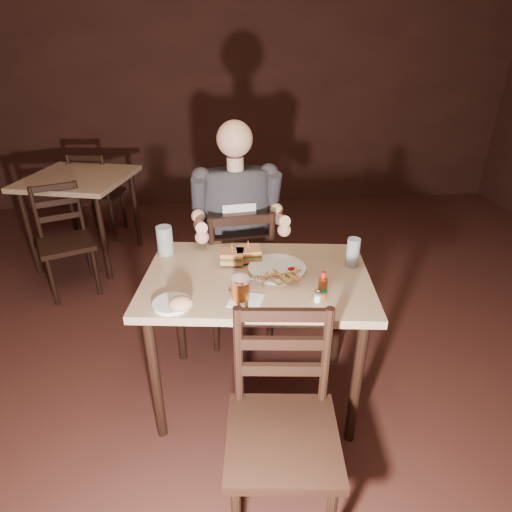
{
  "coord_description": "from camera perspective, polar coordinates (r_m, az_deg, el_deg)",
  "views": [
    {
      "loc": [
        -0.34,
        -1.46,
        1.8
      ],
      "look_at": [
        -0.17,
        0.38,
        0.85
      ],
      "focal_mm": 30.0,
      "sensor_mm": 36.0,
      "label": 1
    }
  ],
  "objects": [
    {
      "name": "diner",
      "position": [
        2.49,
        -2.53,
        6.98
      ],
      "size": [
        0.58,
        0.48,
        0.92
      ],
      "primitive_type": null,
      "rotation": [
        0.0,
        0.0,
        0.11
      ],
      "color": "#333036",
      "rests_on": "chair_far"
    },
    {
      "name": "ketchup_dollop",
      "position": [
        2.09,
        4.81,
        -1.77
      ],
      "size": [
        0.05,
        0.05,
        0.01
      ],
      "primitive_type": "ellipsoid",
      "rotation": [
        0.0,
        0.0,
        -0.13
      ],
      "color": "maroon",
      "rests_on": "dinner_plate"
    },
    {
      "name": "napkin",
      "position": [
        1.88,
        -1.36,
        -5.95
      ],
      "size": [
        0.18,
        0.17,
        0.0
      ],
      "primitive_type": "cube",
      "rotation": [
        0.0,
        0.0,
        -0.33
      ],
      "color": "white",
      "rests_on": "main_table"
    },
    {
      "name": "sandwich_left",
      "position": [
        2.15,
        -3.18,
        0.41
      ],
      "size": [
        0.13,
        0.11,
        0.1
      ],
      "primitive_type": null,
      "rotation": [
        0.0,
        0.0,
        -0.14
      ],
      "color": "tan",
      "rests_on": "dinner_plate"
    },
    {
      "name": "glass_left",
      "position": [
        2.3,
        -12.05,
        2.05
      ],
      "size": [
        0.09,
        0.09,
        0.15
      ],
      "primitive_type": "cylinder",
      "rotation": [
        0.0,
        0.0,
        -0.13
      ],
      "color": "silver",
      "rests_on": "main_table"
    },
    {
      "name": "dinner_plate",
      "position": [
        2.11,
        2.81,
        -1.79
      ],
      "size": [
        0.31,
        0.31,
        0.02
      ],
      "primitive_type": "cylinder",
      "rotation": [
        0.0,
        0.0,
        -0.13
      ],
      "color": "white",
      "rests_on": "main_table"
    },
    {
      "name": "chair_far",
      "position": [
        2.73,
        -2.5,
        -2.11
      ],
      "size": [
        0.48,
        0.51,
        0.93
      ],
      "primitive_type": null,
      "rotation": [
        0.0,
        0.0,
        3.26
      ],
      "color": "black",
      "rests_on": "ground"
    },
    {
      "name": "fries_pile",
      "position": [
        2.0,
        3.14,
        -2.71
      ],
      "size": [
        0.26,
        0.2,
        0.04
      ],
      "primitive_type": null,
      "rotation": [
        0.0,
        0.0,
        -0.13
      ],
      "color": "#DDAE6A",
      "rests_on": "dinner_plate"
    },
    {
      "name": "side_plate",
      "position": [
        1.88,
        -11.14,
        -6.34
      ],
      "size": [
        0.18,
        0.18,
        0.01
      ],
      "primitive_type": "cylinder",
      "rotation": [
        0.0,
        0.0,
        -0.13
      ],
      "color": "white",
      "rests_on": "main_table"
    },
    {
      "name": "glass_right",
      "position": [
        2.18,
        12.79,
        0.47
      ],
      "size": [
        0.07,
        0.07,
        0.15
      ],
      "primitive_type": "cylinder",
      "rotation": [
        0.0,
        0.0,
        -0.13
      ],
      "color": "silver",
      "rests_on": "main_table"
    },
    {
      "name": "sandwich_right",
      "position": [
        2.17,
        -1.05,
        0.86
      ],
      "size": [
        0.13,
        0.11,
        0.1
      ],
      "primitive_type": null,
      "rotation": [
        0.0,
        0.0,
        0.05
      ],
      "color": "tan",
      "rests_on": "dinner_plate"
    },
    {
      "name": "room_shell",
      "position": [
        1.55,
        7.68,
        11.95
      ],
      "size": [
        7.0,
        7.0,
        7.0
      ],
      "color": "black",
      "rests_on": "ground"
    },
    {
      "name": "fork",
      "position": [
        1.85,
        -1.27,
        -6.48
      ],
      "size": [
        0.02,
        0.17,
        0.01
      ],
      "primitive_type": "cube",
      "rotation": [
        0.0,
        0.0,
        -0.05
      ],
      "color": "silver",
      "rests_on": "napkin"
    },
    {
      "name": "chair_near",
      "position": [
        1.75,
        3.58,
        -23.12
      ],
      "size": [
        0.47,
        0.51,
        0.92
      ],
      "primitive_type": null,
      "rotation": [
        0.0,
        0.0,
        -0.1
      ],
      "color": "black",
      "rests_on": "ground"
    },
    {
      "name": "main_table",
      "position": [
        2.12,
        0.13,
        -4.75
      ],
      "size": [
        1.17,
        0.86,
        0.77
      ],
      "rotation": [
        0.0,
        0.0,
        -0.13
      ],
      "color": "tan",
      "rests_on": "ground"
    },
    {
      "name": "bg_chair_near",
      "position": [
        3.53,
        -23.96,
        1.59
      ],
      "size": [
        0.51,
        0.53,
        0.83
      ],
      "primitive_type": null,
      "rotation": [
        0.0,
        0.0,
        0.4
      ],
      "color": "black",
      "rests_on": "ground"
    },
    {
      "name": "knife",
      "position": [
        1.88,
        -2.72,
        -5.89
      ],
      "size": [
        0.06,
        0.19,
        0.0
      ],
      "primitive_type": "cube",
      "rotation": [
        0.0,
        0.0,
        0.25
      ],
      "color": "silver",
      "rests_on": "napkin"
    },
    {
      "name": "hot_sauce",
      "position": [
        1.89,
        8.89,
        -3.84
      ],
      "size": [
        0.04,
        0.04,
        0.13
      ],
      "primitive_type": null,
      "rotation": [
        0.0,
        0.0,
        -0.13
      ],
      "color": "#923E10",
      "rests_on": "main_table"
    },
    {
      "name": "salt_shaker",
      "position": [
        1.89,
        8.23,
        -5.27
      ],
      "size": [
        0.03,
        0.03,
        0.05
      ],
      "primitive_type": null,
      "rotation": [
        0.0,
        0.0,
        -0.13
      ],
      "color": "white",
      "rests_on": "main_table"
    },
    {
      "name": "bg_table",
      "position": [
        3.92,
        -22.49,
        8.58
      ],
      "size": [
        0.97,
        0.97,
        0.77
      ],
      "rotation": [
        0.0,
        0.0,
        -0.25
      ],
      "color": "tan",
      "rests_on": "ground"
    },
    {
      "name": "bg_chair_far",
      "position": [
        4.5,
        -20.16,
        7.8
      ],
      "size": [
        0.46,
        0.49,
        0.85
      ],
      "primitive_type": null,
      "rotation": [
        0.0,
        0.0,
        2.99
      ],
      "color": "black",
      "rests_on": "ground"
    },
    {
      "name": "bread_roll",
      "position": [
        1.81,
        -9.99,
        -6.26
      ],
      "size": [
        0.11,
        0.1,
        0.06
      ],
      "primitive_type": "ellipsoid",
      "rotation": [
        0.0,
        0.0,
        -0.13
      ],
      "color": "tan",
      "rests_on": "side_plate"
    },
    {
      "name": "syrup_dispenser",
      "position": [
        1.87,
        -2.11,
        -4.32
      ],
      "size": [
        0.09,
        0.09,
        0.11
      ],
      "primitive_type": null,
      "rotation": [
        0.0,
        0.0,
        -0.13
      ],
      "color": "#923E10",
      "rests_on": "main_table"
    }
  ]
}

